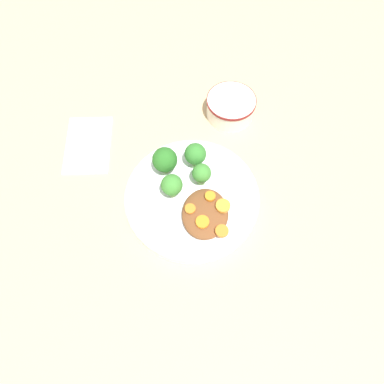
{
  "coord_description": "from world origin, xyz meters",
  "views": [
    {
      "loc": [
        0.32,
        0.03,
        0.64
      ],
      "look_at": [
        0.0,
        0.0,
        0.03
      ],
      "focal_mm": 35.0,
      "sensor_mm": 36.0,
      "label": 1
    }
  ],
  "objects": [
    {
      "name": "ground_plane",
      "position": [
        0.0,
        0.0,
        0.0
      ],
      "size": [
        4.0,
        4.0,
        0.0
      ],
      "primitive_type": "plane",
      "color": "tan"
    },
    {
      "name": "plate",
      "position": [
        0.0,
        0.0,
        0.01
      ],
      "size": [
        0.25,
        0.25,
        0.02
      ],
      "color": "white",
      "rests_on": "ground_plane"
    },
    {
      "name": "dip_bowl",
      "position": [
        -0.22,
        0.06,
        0.03
      ],
      "size": [
        0.1,
        0.1,
        0.05
      ],
      "color": "white",
      "rests_on": "ground_plane"
    },
    {
      "name": "stew_mound",
      "position": [
        0.04,
        0.03,
        0.03
      ],
      "size": [
        0.1,
        0.08,
        0.02
      ],
      "primitive_type": "ellipsoid",
      "color": "brown",
      "rests_on": "plate"
    },
    {
      "name": "broccoli_floret_0",
      "position": [
        -0.0,
        -0.04,
        0.05
      ],
      "size": [
        0.04,
        0.04,
        0.06
      ],
      "color": "#759E51",
      "rests_on": "plate"
    },
    {
      "name": "broccoli_floret_1",
      "position": [
        -0.05,
        -0.06,
        0.06
      ],
      "size": [
        0.05,
        0.05,
        0.06
      ],
      "color": "#7FA85B",
      "rests_on": "plate"
    },
    {
      "name": "broccoli_floret_2",
      "position": [
        -0.07,
        -0.0,
        0.05
      ],
      "size": [
        0.04,
        0.04,
        0.05
      ],
      "color": "#7FA85B",
      "rests_on": "plate"
    },
    {
      "name": "broccoli_floret_3",
      "position": [
        -0.03,
        0.01,
        0.05
      ],
      "size": [
        0.04,
        0.04,
        0.05
      ],
      "color": "#759E51",
      "rests_on": "plate"
    },
    {
      "name": "carrot_slice_0",
      "position": [
        0.04,
        0.0,
        0.04
      ],
      "size": [
        0.02,
        0.02,
        0.0
      ],
      "primitive_type": "cylinder",
      "color": "orange",
      "rests_on": "stew_mound"
    },
    {
      "name": "carrot_slice_1",
      "position": [
        0.07,
        0.06,
        0.04
      ],
      "size": [
        0.02,
        0.02,
        0.0
      ],
      "primitive_type": "cylinder",
      "color": "orange",
      "rests_on": "stew_mound"
    },
    {
      "name": "carrot_slice_2",
      "position": [
        0.06,
        0.02,
        0.04
      ],
      "size": [
        0.02,
        0.02,
        0.01
      ],
      "primitive_type": "cylinder",
      "color": "orange",
      "rests_on": "stew_mound"
    },
    {
      "name": "carrot_slice_3",
      "position": [
        0.03,
        0.06,
        0.04
      ],
      "size": [
        0.03,
        0.03,
        0.01
      ],
      "primitive_type": "cylinder",
      "color": "orange",
      "rests_on": "stew_mound"
    },
    {
      "name": "carrot_slice_4",
      "position": [
        0.01,
        0.03,
        0.04
      ],
      "size": [
        0.02,
        0.02,
        0.01
      ],
      "primitive_type": "cylinder",
      "color": "orange",
      "rests_on": "stew_mound"
    },
    {
      "name": "napkin",
      "position": [
        -0.11,
        -0.23,
        0.0
      ],
      "size": [
        0.15,
        0.11,
        0.01
      ],
      "rotation": [
        0.0,
        0.0,
        0.12
      ],
      "color": "white",
      "rests_on": "ground_plane"
    }
  ]
}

